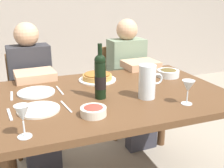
# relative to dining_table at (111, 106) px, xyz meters

# --- Properties ---
(dining_table) EXTENTS (1.50, 1.00, 0.76)m
(dining_table) POSITION_rel_dining_table_xyz_m (0.00, 0.00, 0.00)
(dining_table) COLOR brown
(dining_table) RESTS_ON ground
(wine_bottle) EXTENTS (0.07, 0.07, 0.34)m
(wine_bottle) POSITION_rel_dining_table_xyz_m (-0.09, -0.06, 0.23)
(wine_bottle) COLOR black
(wine_bottle) RESTS_ON dining_table
(water_pitcher) EXTENTS (0.16, 0.10, 0.21)m
(water_pitcher) POSITION_rel_dining_table_xyz_m (0.18, -0.16, 0.18)
(water_pitcher) COLOR silver
(water_pitcher) RESTS_ON dining_table
(baked_tart) EXTENTS (0.28, 0.28, 0.06)m
(baked_tart) POSITION_rel_dining_table_xyz_m (-0.00, 0.28, 0.12)
(baked_tart) COLOR white
(baked_tart) RESTS_ON dining_table
(salad_bowl) EXTENTS (0.14, 0.14, 0.05)m
(salad_bowl) POSITION_rel_dining_table_xyz_m (-0.20, -0.29, 0.12)
(salad_bowl) COLOR silver
(salad_bowl) RESTS_ON dining_table
(olive_bowl) EXTENTS (0.17, 0.17, 0.06)m
(olive_bowl) POSITION_rel_dining_table_xyz_m (0.55, 0.18, 0.12)
(olive_bowl) COLOR silver
(olive_bowl) RESTS_ON dining_table
(wine_glass_left_diner) EXTENTS (0.07, 0.07, 0.14)m
(wine_glass_left_diner) POSITION_rel_dining_table_xyz_m (0.35, -0.33, 0.20)
(wine_glass_left_diner) COLOR silver
(wine_glass_left_diner) RESTS_ON dining_table
(wine_glass_right_diner) EXTENTS (0.07, 0.07, 0.15)m
(wine_glass_right_diner) POSITION_rel_dining_table_xyz_m (-0.55, -0.40, 0.20)
(wine_glass_right_diner) COLOR silver
(wine_glass_right_diner) RESTS_ON dining_table
(dinner_plate_left_setting) EXTENTS (0.24, 0.24, 0.01)m
(dinner_plate_left_setting) POSITION_rel_dining_table_xyz_m (-0.45, 0.16, 0.10)
(dinner_plate_left_setting) COLOR silver
(dinner_plate_left_setting) RESTS_ON dining_table
(dinner_plate_right_setting) EXTENTS (0.23, 0.23, 0.01)m
(dinner_plate_right_setting) POSITION_rel_dining_table_xyz_m (-0.47, -0.13, 0.10)
(dinner_plate_right_setting) COLOR silver
(dinner_plate_right_setting) RESTS_ON dining_table
(fork_left_setting) EXTENTS (0.02, 0.16, 0.00)m
(fork_left_setting) POSITION_rel_dining_table_xyz_m (-0.60, 0.16, 0.09)
(fork_left_setting) COLOR silver
(fork_left_setting) RESTS_ON dining_table
(knife_left_setting) EXTENTS (0.02, 0.18, 0.00)m
(knife_left_setting) POSITION_rel_dining_table_xyz_m (-0.30, 0.16, 0.09)
(knife_left_setting) COLOR silver
(knife_left_setting) RESTS_ON dining_table
(knife_right_setting) EXTENTS (0.04, 0.18, 0.00)m
(knife_right_setting) POSITION_rel_dining_table_xyz_m (-0.32, -0.13, 0.09)
(knife_right_setting) COLOR silver
(knife_right_setting) RESTS_ON dining_table
(spoon_right_setting) EXTENTS (0.03, 0.16, 0.00)m
(spoon_right_setting) POSITION_rel_dining_table_xyz_m (-0.62, -0.13, 0.09)
(spoon_right_setting) COLOR silver
(spoon_right_setting) RESTS_ON dining_table
(chair_left) EXTENTS (0.43, 0.43, 0.87)m
(chair_left) POSITION_rel_dining_table_xyz_m (-0.46, 0.88, -0.17)
(chair_left) COLOR brown
(chair_left) RESTS_ON ground
(diner_left) EXTENTS (0.36, 0.52, 1.16)m
(diner_left) POSITION_rel_dining_table_xyz_m (-0.44, 0.64, -0.05)
(diner_left) COLOR #2D2D33
(diner_left) RESTS_ON ground
(chair_right) EXTENTS (0.42, 0.42, 0.87)m
(chair_right) POSITION_rel_dining_table_xyz_m (0.45, 0.90, -0.17)
(chair_right) COLOR brown
(chair_right) RESTS_ON ground
(diner_right) EXTENTS (0.35, 0.51, 1.16)m
(diner_right) POSITION_rel_dining_table_xyz_m (0.46, 0.66, -0.05)
(diner_right) COLOR gray
(diner_right) RESTS_ON ground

